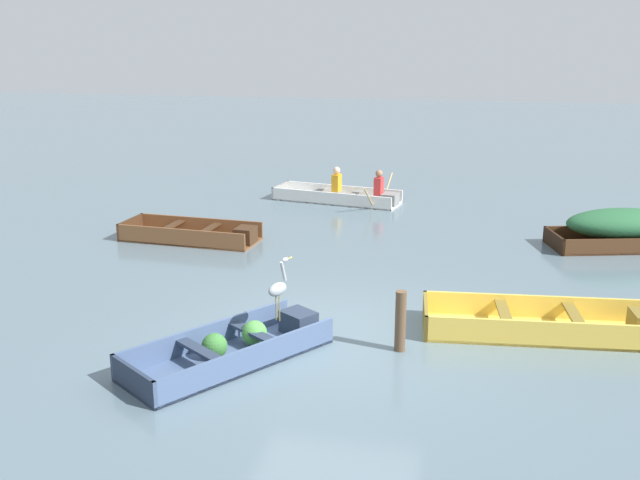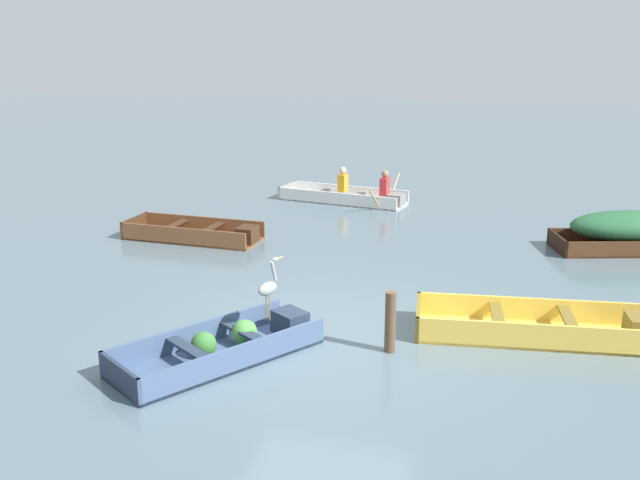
# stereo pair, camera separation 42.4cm
# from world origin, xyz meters

# --- Properties ---
(ground_plane) EXTENTS (80.00, 80.00, 0.00)m
(ground_plane) POSITION_xyz_m (0.00, 0.00, 0.00)
(ground_plane) COLOR slate
(dinghy_slate_blue_foreground) EXTENTS (2.40, 2.84, 0.39)m
(dinghy_slate_blue_foreground) POSITION_xyz_m (-1.08, -0.95, 0.14)
(dinghy_slate_blue_foreground) COLOR #475B7F
(dinghy_slate_blue_foreground) RESTS_ON ground
(skiff_wooden_brown_near_moored) EXTENTS (2.86, 1.19, 0.36)m
(skiff_wooden_brown_near_moored) POSITION_xyz_m (-3.69, 4.15, 0.13)
(skiff_wooden_brown_near_moored) COLOR brown
(skiff_wooden_brown_near_moored) RESTS_ON ground
(skiff_yellow_mid_moored) EXTENTS (3.30, 1.36, 0.38)m
(skiff_yellow_mid_moored) POSITION_xyz_m (2.97, 0.73, 0.13)
(skiff_yellow_mid_moored) COLOR #E5BC47
(skiff_yellow_mid_moored) RESTS_ON ground
(skiff_dark_varnish_far_moored) EXTENTS (2.96, 1.76, 0.79)m
(skiff_dark_varnish_far_moored) POSITION_xyz_m (4.77, 5.51, 0.43)
(skiff_dark_varnish_far_moored) COLOR #4C2D19
(skiff_dark_varnish_far_moored) RESTS_ON ground
(rowboat_white_with_crew) EXTENTS (3.32, 2.20, 0.90)m
(rowboat_white_with_crew) POSITION_xyz_m (-1.38, 8.31, 0.18)
(rowboat_white_with_crew) COLOR white
(rowboat_white_with_crew) RESTS_ON ground
(heron_on_dinghy) EXTENTS (0.27, 0.44, 0.84)m
(heron_on_dinghy) POSITION_xyz_m (-0.62, -0.53, 0.85)
(heron_on_dinghy) COLOR olive
(heron_on_dinghy) RESTS_ON dinghy_slate_blue_foreground
(mooring_post) EXTENTS (0.15, 0.15, 0.84)m
(mooring_post) POSITION_xyz_m (0.98, -0.29, 0.42)
(mooring_post) COLOR brown
(mooring_post) RESTS_ON ground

